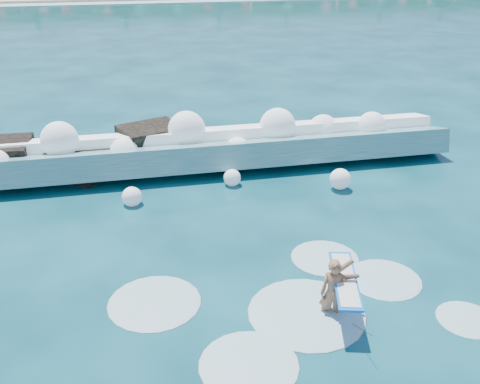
{
  "coord_description": "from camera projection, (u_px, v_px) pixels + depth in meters",
  "views": [
    {
      "loc": [
        -1.43,
        -11.62,
        7.8
      ],
      "look_at": [
        1.5,
        2.0,
        1.2
      ],
      "focal_mm": 40.0,
      "sensor_mm": 36.0,
      "label": 1
    }
  ],
  "objects": [
    {
      "name": "wave_spray",
      "position": [
        210.0,
        138.0,
        20.02
      ],
      "size": [
        15.09,
        4.72,
        2.08
      ],
      "color": "white",
      "rests_on": "ground"
    },
    {
      "name": "rock_cluster",
      "position": [
        69.0,
        156.0,
        19.87
      ],
      "size": [
        8.4,
        3.62,
        1.55
      ],
      "color": "black",
      "rests_on": "ground"
    },
    {
      "name": "surf_foam",
      "position": [
        288.0,
        307.0,
        12.53
      ],
      "size": [
        8.7,
        5.45,
        0.14
      ],
      "color": "silver",
      "rests_on": "ground"
    },
    {
      "name": "ground",
      "position": [
        200.0,
        271.0,
        13.88
      ],
      "size": [
        200.0,
        200.0,
        0.0
      ],
      "primitive_type": "plane",
      "color": "#072F3A",
      "rests_on": "ground"
    },
    {
      "name": "breaking_wave",
      "position": [
        206.0,
        151.0,
        20.21
      ],
      "size": [
        18.55,
        2.87,
        1.6
      ],
      "color": "teal",
      "rests_on": "ground"
    },
    {
      "name": "wet_band",
      "position": [
        129.0,
        2.0,
        73.06
      ],
      "size": [
        140.0,
        5.0,
        0.08
      ],
      "primitive_type": "cube",
      "color": "silver",
      "rests_on": "ground"
    },
    {
      "name": "surfer_with_board",
      "position": [
        336.0,
        290.0,
        12.09
      ],
      "size": [
        1.19,
        2.88,
        1.67
      ],
      "color": "#8F5D43",
      "rests_on": "ground"
    }
  ]
}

